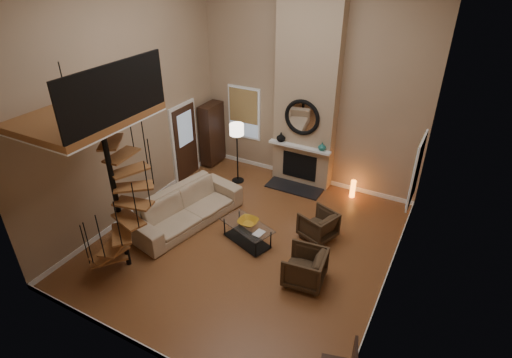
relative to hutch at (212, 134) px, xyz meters
The scene contains 31 objects.
ground 4.05m from the hutch, 45.63° to the right, with size 6.00×6.50×0.01m, color brown.
back_wall 3.32m from the hutch, ahead, with size 6.00×0.02×5.50m, color #A08467.
front_wall 6.90m from the hutch, 65.58° to the right, with size 6.00×0.02×5.50m, color #A08467.
left_wall 3.35m from the hutch, 95.02° to the right, with size 0.02×6.50×5.50m, color #A08467.
right_wall 6.65m from the hutch, 26.07° to the right, with size 0.02×6.50×5.50m, color #A08467.
baseboard_back 2.92m from the hutch, ahead, with size 6.00×0.02×0.12m, color white.
baseboard_front 6.71m from the hutch, 65.55° to the right, with size 6.00×0.02×0.12m, color white.
baseboard_left 2.96m from the hutch, 94.82° to the right, with size 0.02×6.50×0.12m, color white.
baseboard_right 6.46m from the hutch, 26.10° to the right, with size 0.02×6.50×0.12m, color white.
chimney_breast 3.30m from the hutch, ahead, with size 1.60×0.38×5.50m, color tan.
hearth 2.92m from the hutch, ahead, with size 1.50×0.60×0.04m, color black.
firebox 2.78m from the hutch, ahead, with size 0.95×0.02×0.72m, color black.
mantel 2.76m from the hutch, ahead, with size 1.70×0.18×0.06m, color white.
mirror_frame 2.93m from the hutch, ahead, with size 0.94×0.94×0.10m, color black.
mirror_disc 2.93m from the hutch, ahead, with size 0.80×0.80×0.01m, color white.
vase_left 2.23m from the hutch, ahead, with size 0.24×0.24×0.25m, color black.
vase_right 3.37m from the hutch, ahead, with size 0.20×0.20×0.21m, color #1C635C.
window_back 1.16m from the hutch, 25.57° to the left, with size 1.02×0.06×1.52m.
window_right 5.82m from the hutch, ahead, with size 0.06×1.02×1.52m.
entry_door 1.04m from the hutch, 101.26° to the right, with size 0.10×1.05×2.16m.
loft 5.20m from the hutch, 81.27° to the right, with size 1.70×2.20×1.09m.
spiral_stair 4.78m from the hutch, 78.09° to the right, with size 1.47×1.47×4.06m.
hutch is the anchor object (origin of this frame).
sofa 3.08m from the hutch, 68.32° to the right, with size 2.75×1.08×0.80m, color tan.
armchair_near 4.61m from the hutch, 25.61° to the right, with size 0.69×0.71×0.65m, color #3E2D1C.
armchair_far 5.57m from the hutch, 37.38° to the right, with size 0.75×0.78×0.71m, color #3E2D1C.
coffee_table 3.99m from the hutch, 45.72° to the right, with size 1.32×0.95×0.45m.
bowl 3.92m from the hutch, 45.20° to the right, with size 0.43×0.43×0.11m, color gold.
book 4.32m from the hutch, 43.77° to the right, with size 0.19×0.26×0.02m, color gray.
floor_lamp 1.43m from the hutch, 26.58° to the right, with size 0.37×0.37×1.70m.
accent_lamp 4.31m from the hutch, ahead, with size 0.13×0.13×0.48m, color orange.
Camera 1 is at (3.58, -6.25, 5.76)m, focal length 28.76 mm.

